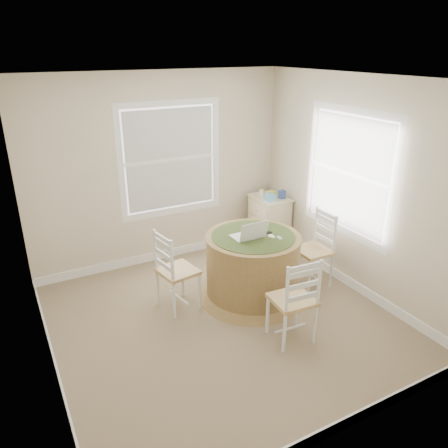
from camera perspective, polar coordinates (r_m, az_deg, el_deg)
room at (r=4.64m, az=0.72°, el=2.43°), size 3.64×3.64×2.64m
round_table at (r=5.27m, az=3.74°, el=-5.25°), size 1.31×1.31×0.81m
chair_left at (r=5.08m, az=-6.08°, el=-6.06°), size 0.46×0.48×0.95m
chair_near at (r=4.57m, az=8.93°, el=-9.68°), size 0.45×0.43×0.95m
chair_right at (r=5.64m, az=11.51°, el=-3.39°), size 0.41×0.43×0.95m
laptop at (r=5.06m, az=3.25°, el=-1.43°), size 0.36×0.31×0.25m
mouse at (r=5.10m, az=6.24°, el=-1.62°), size 0.08×0.11×0.04m
phone at (r=5.09m, az=7.26°, el=-1.84°), size 0.06×0.10×0.02m
keys at (r=5.20m, az=5.88°, el=-1.15°), size 0.07×0.06×0.02m
corner_chest at (r=6.64m, az=5.87°, el=0.28°), size 0.45×0.60×0.79m
tissue_box at (r=6.34m, az=6.05°, el=3.48°), size 0.12×0.12×0.10m
box_yellow at (r=6.58m, az=6.11°, el=4.00°), size 0.15×0.10×0.06m
box_blue at (r=6.45m, az=7.62°, el=3.85°), size 0.08×0.08×0.12m
cup_cream at (r=6.55m, az=4.88°, el=4.10°), size 0.07×0.07×0.09m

